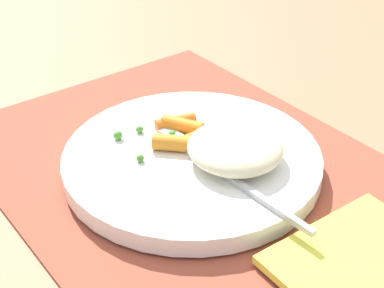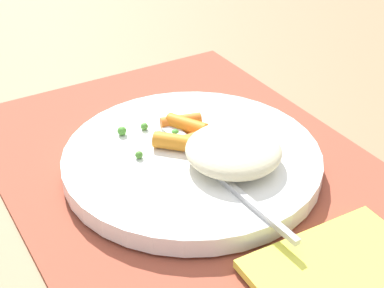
{
  "view_description": "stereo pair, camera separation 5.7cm",
  "coord_description": "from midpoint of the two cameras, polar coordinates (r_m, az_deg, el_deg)",
  "views": [
    {
      "loc": [
        -0.39,
        0.3,
        0.35
      ],
      "look_at": [
        0.0,
        0.0,
        0.04
      ],
      "focal_mm": 54.02,
      "sensor_mm": 36.0,
      "label": 1
    },
    {
      "loc": [
        -0.42,
        0.25,
        0.35
      ],
      "look_at": [
        0.0,
        0.0,
        0.04
      ],
      "focal_mm": 54.02,
      "sensor_mm": 36.0,
      "label": 2
    }
  ],
  "objects": [
    {
      "name": "placemat",
      "position": [
        0.6,
        2.69,
        -2.67
      ],
      "size": [
        0.49,
        0.37,
        0.01
      ],
      "primitive_type": "cube",
      "color": "#9E4733",
      "rests_on": "ground_plane"
    },
    {
      "name": "rice_mound",
      "position": [
        0.57,
        6.97,
        -0.7
      ],
      "size": [
        0.1,
        0.09,
        0.03
      ],
      "primitive_type": "ellipsoid",
      "color": "beige",
      "rests_on": "plate"
    },
    {
      "name": "pea_scatter",
      "position": [
        0.6,
        0.94,
        0.65
      ],
      "size": [
        0.08,
        0.09,
        0.01
      ],
      "color": "#4F9B35",
      "rests_on": "plate"
    },
    {
      "name": "plate",
      "position": [
        0.59,
        2.73,
        -1.68
      ],
      "size": [
        0.26,
        0.26,
        0.02
      ],
      "primitive_type": "cylinder",
      "color": "white",
      "rests_on": "placemat"
    },
    {
      "name": "napkin",
      "position": [
        0.5,
        17.57,
        -11.87
      ],
      "size": [
        0.1,
        0.15,
        0.01
      ],
      "primitive_type": "cube",
      "rotation": [
        0.0,
        0.0,
        -0.03
      ],
      "color": "#EAE54C",
      "rests_on": "placemat"
    },
    {
      "name": "ground_plane",
      "position": [
        0.6,
        2.69,
        -2.9
      ],
      "size": [
        2.4,
        2.4,
        0.0
      ],
      "primitive_type": "plane",
      "color": "#997551"
    },
    {
      "name": "carrot_portion",
      "position": [
        0.61,
        1.89,
        1.09
      ],
      "size": [
        0.07,
        0.07,
        0.02
      ],
      "color": "orange",
      "rests_on": "plate"
    },
    {
      "name": "fork",
      "position": [
        0.56,
        4.85,
        -2.32
      ],
      "size": [
        0.21,
        0.02,
        0.01
      ],
      "color": "#B9B9B9",
      "rests_on": "plate"
    }
  ]
}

